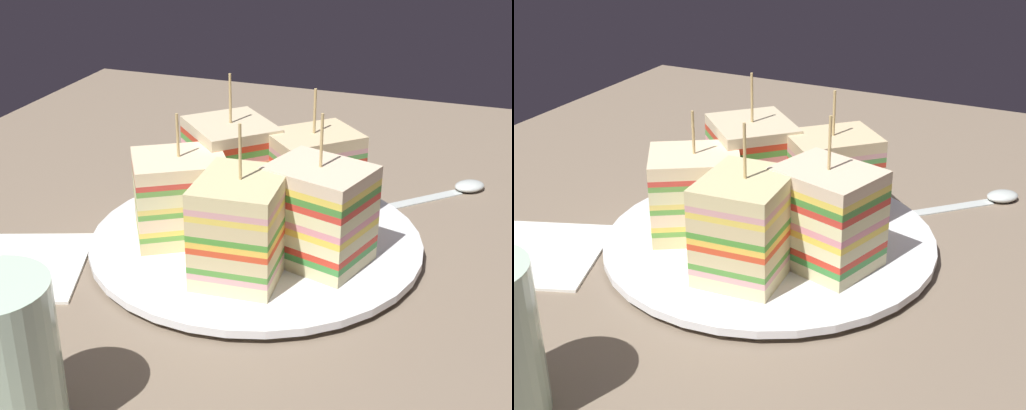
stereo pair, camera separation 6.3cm
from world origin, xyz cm
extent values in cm
cube|color=#7D6B57|center=(0.00, 0.00, -0.90)|extent=(98.89, 88.76, 1.80)
cylinder|color=white|center=(0.00, 0.00, 0.28)|extent=(17.94, 17.94, 0.55)
cylinder|color=white|center=(0.00, 0.00, 0.89)|extent=(28.93, 28.93, 0.67)
cube|color=beige|center=(-1.97, 6.20, 1.79)|extent=(9.53, 9.93, 1.13)
cube|color=#9E7242|center=(0.01, 2.99, 1.79)|extent=(5.55, 3.58, 1.13)
cube|color=#609F3E|center=(-1.97, 6.20, 2.59)|extent=(9.53, 9.93, 0.48)
cube|color=#F0CF51|center=(-1.97, 6.20, 3.07)|extent=(9.53, 9.93, 0.48)
cube|color=beige|center=(-1.97, 6.20, 3.87)|extent=(9.53, 9.93, 1.13)
cube|color=#9E7242|center=(0.01, 2.99, 3.87)|extent=(5.55, 3.58, 1.13)
cube|color=#5DA142|center=(-1.97, 6.20, 4.68)|extent=(9.53, 9.93, 0.48)
cube|color=#E9CF63|center=(-1.97, 6.20, 5.15)|extent=(9.53, 9.93, 0.48)
cube|color=beige|center=(-1.97, 6.20, 5.96)|extent=(9.53, 9.93, 1.13)
cube|color=#9E7242|center=(0.01, 2.99, 5.96)|extent=(5.55, 3.58, 1.13)
cube|color=#649F47|center=(-1.97, 6.20, 6.76)|extent=(9.53, 9.93, 0.48)
cube|color=#D74037|center=(-1.97, 6.20, 7.24)|extent=(9.53, 9.93, 0.48)
cube|color=beige|center=(-1.97, 6.20, 8.04)|extent=(9.53, 9.93, 1.13)
cylinder|color=tan|center=(-1.97, 6.20, 10.49)|extent=(0.24, 0.24, 3.76)
cube|color=beige|center=(-6.42, -1.06, 1.80)|extent=(8.11, 6.89, 1.16)
cube|color=#9E7242|center=(-2.66, -0.80, 1.80)|extent=(0.74, 6.25, 1.16)
cube|color=#E1A49F|center=(-6.42, -1.06, 2.63)|extent=(8.11, 6.89, 0.51)
cube|color=#53993A|center=(-6.42, -1.06, 3.14)|extent=(8.11, 6.89, 0.51)
cube|color=#D6C28A|center=(-6.42, -1.06, 3.97)|extent=(8.11, 6.89, 1.16)
cube|color=#B2844C|center=(-2.66, -0.80, 3.97)|extent=(0.74, 6.25, 1.16)
cube|color=#E44825|center=(-6.42, -1.06, 4.80)|extent=(8.11, 6.89, 0.51)
cube|color=#FEC747|center=(-6.42, -1.06, 5.30)|extent=(8.11, 6.89, 0.51)
cube|color=#4B9935|center=(-6.42, -1.06, 5.81)|extent=(8.11, 6.89, 0.51)
cube|color=beige|center=(-6.42, -1.06, 6.64)|extent=(8.11, 6.89, 1.16)
cube|color=#9E7242|center=(-2.66, -0.80, 6.64)|extent=(0.74, 6.25, 1.16)
cube|color=#F4D655|center=(-6.42, -1.06, 7.47)|extent=(8.11, 6.89, 0.51)
cube|color=#E0A0A0|center=(-6.42, -1.06, 7.98)|extent=(8.11, 6.89, 0.51)
cube|color=beige|center=(-6.42, -1.06, 8.81)|extent=(8.11, 6.89, 1.16)
cylinder|color=tan|center=(-6.42, -1.06, 11.59)|extent=(0.24, 0.24, 4.40)
cube|color=beige|center=(-2.15, -6.14, 1.75)|extent=(8.15, 9.15, 1.05)
cube|color=#B2844C|center=(-1.07, -2.53, 1.75)|extent=(5.91, 2.05, 1.05)
cube|color=#3C8B3B|center=(-2.15, -6.14, 2.56)|extent=(8.15, 9.15, 0.58)
cube|color=red|center=(-2.15, -6.14, 3.14)|extent=(8.15, 9.15, 0.58)
cube|color=beige|center=(-2.15, -6.14, 3.95)|extent=(8.15, 9.15, 1.05)
cube|color=#9E7242|center=(-1.07, -2.53, 3.95)|extent=(5.91, 2.05, 1.05)
cube|color=yellow|center=(-2.15, -6.14, 4.76)|extent=(8.15, 9.15, 0.58)
cube|color=pink|center=(-2.15, -6.14, 5.34)|extent=(8.15, 9.15, 0.58)
cube|color=beige|center=(-2.15, -6.14, 6.15)|extent=(8.15, 9.15, 1.05)
cube|color=#9E7242|center=(-1.07, -2.53, 6.15)|extent=(5.91, 2.05, 1.05)
cube|color=red|center=(-2.15, -6.14, 6.96)|extent=(8.15, 9.15, 0.58)
cube|color=#438838|center=(-2.15, -6.14, 7.54)|extent=(8.15, 9.15, 0.58)
cube|color=#EED450|center=(-2.15, -6.14, 8.12)|extent=(8.15, 9.15, 0.58)
cube|color=beige|center=(-2.15, -6.14, 8.93)|extent=(8.15, 9.15, 1.05)
cylinder|color=tan|center=(-2.15, -6.14, 11.63)|extent=(0.24, 0.24, 4.35)
cube|color=beige|center=(5.51, -3.45, 1.73)|extent=(9.54, 9.57, 1.01)
cube|color=#B2844C|center=(2.88, -0.75, 1.73)|extent=(4.31, 4.21, 1.01)
cube|color=pink|center=(5.51, -3.45, 2.46)|extent=(9.54, 9.57, 0.45)
cube|color=red|center=(5.51, -3.45, 2.91)|extent=(9.54, 9.57, 0.45)
cube|color=#E6CB59|center=(5.51, -3.45, 3.37)|extent=(9.54, 9.57, 0.45)
cube|color=beige|center=(5.51, -3.45, 4.10)|extent=(9.54, 9.57, 1.01)
cube|color=#B2844C|center=(2.88, -0.75, 4.10)|extent=(4.31, 4.21, 1.01)
cube|color=#D94733|center=(5.51, -3.45, 4.83)|extent=(9.54, 9.57, 0.45)
cube|color=#F0C962|center=(5.51, -3.45, 5.28)|extent=(9.54, 9.57, 0.45)
cube|color=#53B044|center=(5.51, -3.45, 5.74)|extent=(9.54, 9.57, 0.45)
cube|color=beige|center=(5.51, -3.45, 6.47)|extent=(9.54, 9.57, 1.01)
cube|color=#9E7242|center=(2.88, -0.75, 6.47)|extent=(4.31, 4.21, 1.01)
cube|color=red|center=(5.51, -3.45, 7.20)|extent=(9.54, 9.57, 0.45)
cube|color=#5CA24F|center=(5.51, -3.45, 7.65)|extent=(9.54, 9.57, 0.45)
cube|color=#E4A4A3|center=(5.51, -3.45, 8.11)|extent=(9.54, 9.57, 0.45)
cube|color=beige|center=(5.51, -3.45, 8.84)|extent=(9.54, 9.57, 1.01)
cylinder|color=tan|center=(5.51, -3.45, 11.36)|extent=(0.24, 0.24, 4.03)
cube|color=#D1B87C|center=(4.94, 4.23, 1.70)|extent=(10.32, 10.33, 0.95)
cube|color=#9E7242|center=(2.30, 1.54, 1.70)|extent=(5.05, 4.97, 0.95)
cube|color=#EEC154|center=(4.94, 4.23, 2.46)|extent=(10.32, 10.33, 0.57)
cube|color=#D44231|center=(4.94, 4.23, 3.03)|extent=(10.32, 10.33, 0.57)
cube|color=beige|center=(4.94, 4.23, 3.79)|extent=(10.32, 10.33, 0.95)
cube|color=#9E7242|center=(2.30, 1.54, 3.79)|extent=(5.05, 4.97, 0.95)
cube|color=#51A043|center=(4.94, 4.23, 4.55)|extent=(10.32, 10.33, 0.57)
cube|color=pink|center=(4.94, 4.23, 5.12)|extent=(10.32, 10.33, 0.57)
cube|color=#D2412C|center=(4.94, 4.23, 5.69)|extent=(10.32, 10.33, 0.57)
cube|color=beige|center=(4.94, 4.23, 6.45)|extent=(10.32, 10.33, 0.95)
cube|color=#9E7242|center=(2.30, 1.54, 6.45)|extent=(5.05, 4.97, 0.95)
cube|color=pink|center=(4.94, 4.23, 7.21)|extent=(10.32, 10.33, 0.57)
cube|color=#519E40|center=(4.94, 4.23, 7.78)|extent=(10.32, 10.33, 0.57)
cube|color=red|center=(4.94, 4.23, 8.35)|extent=(10.32, 10.33, 0.57)
cube|color=beige|center=(4.94, 4.23, 9.11)|extent=(10.32, 10.33, 0.95)
cylinder|color=tan|center=(4.94, 4.23, 11.86)|extent=(0.24, 0.24, 4.54)
cylinder|color=#E3D975|center=(-1.66, -0.42, 1.55)|extent=(4.34, 4.36, 0.93)
cylinder|color=#EFCE6D|center=(-1.72, 1.72, 1.91)|extent=(5.28, 5.25, 0.91)
cylinder|color=#DFAF5E|center=(0.41, 1.11, 2.44)|extent=(4.47, 4.44, 0.98)
cylinder|color=#E9D67F|center=(0.11, -0.26, 2.96)|extent=(5.86, 5.87, 0.50)
cylinder|color=#ECD682|center=(-2.02, 0.44, 3.64)|extent=(4.01, 4.00, 0.49)
cylinder|color=#E2DA74|center=(-1.51, -0.81, 3.82)|extent=(5.39, 5.38, 0.71)
cube|color=silver|center=(14.67, -11.91, 0.12)|extent=(8.27, 8.33, 0.25)
ellipsoid|color=silver|center=(19.32, -16.59, 0.50)|extent=(4.02, 4.02, 1.00)
cube|color=white|center=(-10.07, 17.76, 0.25)|extent=(14.61, 14.38, 0.50)
cylinder|color=silver|center=(-26.66, 5.83, 5.16)|extent=(6.69, 6.69, 10.32)
cylinder|color=#E7BC4C|center=(-26.66, 5.83, 1.95)|extent=(6.16, 6.16, 3.91)
camera|label=1|loc=(-53.84, -19.43, 31.22)|focal=51.62mm
camera|label=2|loc=(-51.37, -25.25, 31.22)|focal=51.62mm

